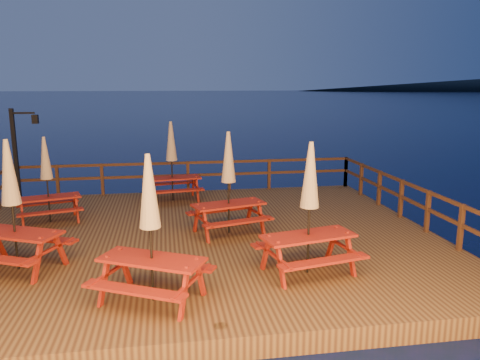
{
  "coord_description": "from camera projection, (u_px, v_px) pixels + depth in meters",
  "views": [
    {
      "loc": [
        -0.79,
        -11.37,
        4.19
      ],
      "look_at": [
        1.16,
        0.6,
        1.67
      ],
      "focal_mm": 35.0,
      "sensor_mm": 36.0,
      "label": 1
    }
  ],
  "objects": [
    {
      "name": "ground",
      "position": [
        199.0,
        250.0,
        11.96
      ],
      "size": [
        500.0,
        500.0,
        0.0
      ],
      "primitive_type": "plane",
      "color": "#051232",
      "rests_on": "ground"
    },
    {
      "name": "deck",
      "position": [
        199.0,
        242.0,
        11.92
      ],
      "size": [
        12.0,
        10.0,
        0.4
      ],
      "primitive_type": "cube",
      "color": "#422715",
      "rests_on": "ground"
    },
    {
      "name": "deck_piles",
      "position": [
        199.0,
        261.0,
        12.02
      ],
      "size": [
        11.44,
        9.44,
        1.4
      ],
      "color": "#372511",
      "rests_on": "ground"
    },
    {
      "name": "railing",
      "position": [
        194.0,
        190.0,
        13.44
      ],
      "size": [
        11.8,
        9.75,
        1.1
      ],
      "color": "#372511",
      "rests_on": "deck"
    },
    {
      "name": "lamp_post",
      "position": [
        20.0,
        146.0,
        15.06
      ],
      "size": [
        0.85,
        0.18,
        3.0
      ],
      "color": "black",
      "rests_on": "deck"
    },
    {
      "name": "picnic_table_0",
      "position": [
        309.0,
        206.0,
        9.25
      ],
      "size": [
        2.16,
        1.9,
        2.68
      ],
      "rotation": [
        0.0,
        0.0,
        0.21
      ],
      "color": "maroon",
      "rests_on": "deck"
    },
    {
      "name": "picnic_table_1",
      "position": [
        150.0,
        227.0,
        8.03
      ],
      "size": [
        2.33,
        2.2,
        2.63
      ],
      "rotation": [
        0.0,
        0.0,
        -0.49
      ],
      "color": "maroon",
      "rests_on": "deck"
    },
    {
      "name": "picnic_table_2",
      "position": [
        12.0,
        204.0,
        9.41
      ],
      "size": [
        2.38,
        2.22,
        2.71
      ],
      "rotation": [
        0.0,
        0.0,
        -0.44
      ],
      "color": "maroon",
      "rests_on": "deck"
    },
    {
      "name": "picnic_table_3",
      "position": [
        47.0,
        178.0,
        12.77
      ],
      "size": [
        1.98,
        1.78,
        2.37
      ],
      "rotation": [
        0.0,
        0.0,
        0.29
      ],
      "color": "maroon",
      "rests_on": "deck"
    },
    {
      "name": "picnic_table_4",
      "position": [
        229.0,
        181.0,
        11.78
      ],
      "size": [
        2.17,
        1.95,
        2.61
      ],
      "rotation": [
        0.0,
        0.0,
        0.28
      ],
      "color": "maroon",
      "rests_on": "deck"
    },
    {
      "name": "picnic_table_5",
      "position": [
        172.0,
        160.0,
        15.1
      ],
      "size": [
        1.99,
        1.72,
        2.59
      ],
      "rotation": [
        0.0,
        0.0,
        0.14
      ],
      "color": "maroon",
      "rests_on": "deck"
    }
  ]
}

